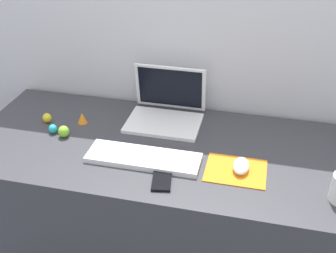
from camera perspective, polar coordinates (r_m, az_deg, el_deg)
name	(u,v)px	position (r m, az deg, el deg)	size (l,w,h in m)	color
back_wall	(195,101)	(1.91, 3.62, 3.38)	(2.82, 0.05, 1.51)	silver
desk	(177,221)	(1.84, 1.14, -12.46)	(1.62, 0.65, 0.74)	#38383D
laptop	(167,107)	(1.77, -0.18, 2.62)	(0.30, 0.24, 0.21)	white
keyboard	(144,158)	(1.54, -3.28, -4.20)	(0.41, 0.13, 0.02)	white
mousepad	(236,171)	(1.51, 9.02, -5.82)	(0.21, 0.17, 0.00)	orange
mouse	(241,166)	(1.50, 9.72, -5.19)	(0.06, 0.10, 0.03)	white
cell_phone	(162,179)	(1.45, -0.80, -6.98)	(0.06, 0.13, 0.01)	black
toy_figurine_orange	(82,118)	(1.79, -11.36, 1.13)	(0.04, 0.04, 0.05)	orange
toy_figurine_lime	(64,131)	(1.71, -13.74, -0.65)	(0.04, 0.04, 0.05)	#8CDB33
toy_figurine_cyan	(53,129)	(1.75, -15.08, -0.30)	(0.03, 0.03, 0.04)	#28B7CC
toy_figurine_yellow	(47,118)	(1.83, -15.82, 1.10)	(0.04, 0.04, 0.04)	yellow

